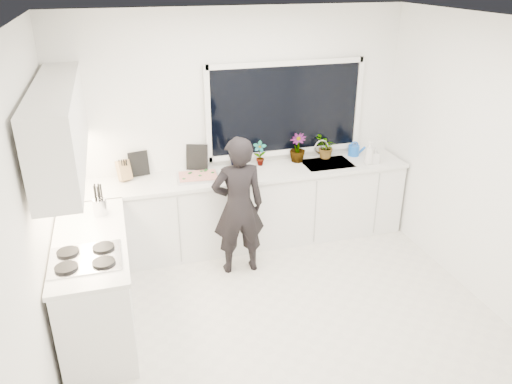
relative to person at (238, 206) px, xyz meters
name	(u,v)px	position (x,y,z in m)	size (l,w,h in m)	color
floor	(282,315)	(0.19, -0.90, -0.78)	(4.00, 3.50, 0.02)	beige
wall_back	(236,129)	(0.19, 0.86, 0.58)	(4.00, 0.02, 2.70)	white
wall_left	(34,217)	(-1.82, -0.90, 0.58)	(0.02, 3.50, 2.70)	white
wall_right	(483,164)	(2.20, -0.90, 0.58)	(0.02, 3.50, 2.70)	white
ceiling	(290,20)	(0.19, -0.90, 1.94)	(4.00, 3.50, 0.02)	white
window	(286,109)	(0.79, 0.83, 0.78)	(1.80, 0.02, 1.00)	black
base_cabinets_back	(243,210)	(0.19, 0.55, -0.33)	(3.92, 0.58, 0.88)	white
base_cabinets_left	(96,285)	(-1.48, -0.55, -0.33)	(0.58, 1.60, 0.88)	white
countertop_back	(243,174)	(0.19, 0.54, 0.13)	(3.94, 0.62, 0.04)	silver
countertop_left	(89,241)	(-1.48, -0.55, 0.13)	(0.62, 1.60, 0.04)	silver
upper_cabinets	(60,125)	(-1.60, -0.20, 1.08)	(0.34, 2.10, 0.70)	white
sink	(327,167)	(1.24, 0.55, 0.10)	(0.58, 0.42, 0.14)	silver
faucet	(321,149)	(1.24, 0.75, 0.26)	(0.03, 0.03, 0.22)	silver
stovetop	(86,258)	(-1.50, -0.90, 0.16)	(0.56, 0.48, 0.03)	black
person	(238,206)	(0.00, 0.00, 0.00)	(0.56, 0.37, 1.54)	black
pizza_tray	(198,177)	(-0.33, 0.52, 0.16)	(0.46, 0.34, 0.03)	silver
pizza	(198,176)	(-0.33, 0.52, 0.18)	(0.42, 0.30, 0.01)	red
watering_can	(354,150)	(1.67, 0.71, 0.21)	(0.14, 0.14, 0.13)	blue
paper_towel_roll	(71,176)	(-1.66, 0.65, 0.28)	(0.11, 0.11, 0.26)	silver
knife_block	(124,171)	(-1.11, 0.69, 0.26)	(0.13, 0.10, 0.22)	#A37D4B
utensil_crock	(100,207)	(-1.37, -0.10, 0.23)	(0.13, 0.13, 0.16)	silver
picture_frame_large	(139,164)	(-0.94, 0.79, 0.29)	(0.22, 0.02, 0.28)	black
picture_frame_small	(197,157)	(-0.29, 0.79, 0.30)	(0.25, 0.02, 0.30)	black
herb_plants	(298,149)	(0.92, 0.71, 0.30)	(1.38, 0.34, 0.34)	#26662D
soap_bottles	(371,153)	(1.74, 0.40, 0.28)	(0.21, 0.15, 0.28)	#D8BF66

